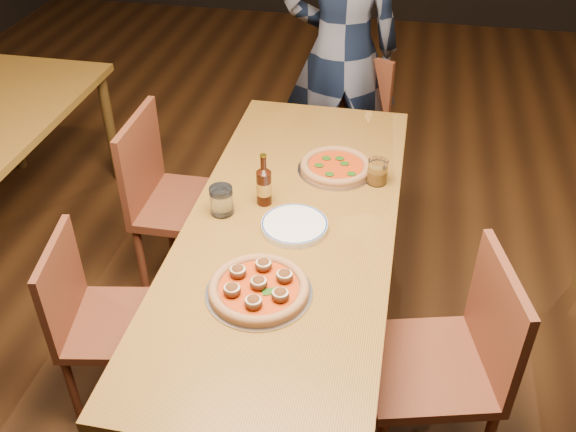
% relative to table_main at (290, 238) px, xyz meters
% --- Properties ---
extents(ground, '(9.00, 9.00, 0.00)m').
position_rel_table_main_xyz_m(ground, '(0.00, 0.00, -0.68)').
color(ground, black).
extents(table_main, '(0.80, 2.00, 0.75)m').
position_rel_table_main_xyz_m(table_main, '(0.00, 0.00, 0.00)').
color(table_main, brown).
rests_on(table_main, ground).
extents(chair_main_nw, '(0.45, 0.45, 0.83)m').
position_rel_table_main_xyz_m(chair_main_nw, '(-0.62, -0.33, -0.26)').
color(chair_main_nw, '#5B2A18').
rests_on(chair_main_nw, ground).
extents(chair_main_sw, '(0.45, 0.45, 0.96)m').
position_rel_table_main_xyz_m(chair_main_sw, '(-0.58, 0.41, -0.20)').
color(chair_main_sw, '#5B2A18').
rests_on(chair_main_sw, ground).
extents(chair_main_e, '(0.54, 0.54, 0.94)m').
position_rel_table_main_xyz_m(chair_main_e, '(0.57, -0.36, -0.21)').
color(chair_main_e, '#5B2A18').
rests_on(chair_main_e, ground).
extents(chair_end, '(0.54, 0.54, 0.89)m').
position_rel_table_main_xyz_m(chair_end, '(0.04, 1.29, -0.23)').
color(chair_end, '#5B2A18').
rests_on(chair_end, ground).
extents(pizza_meatball, '(0.36, 0.36, 0.07)m').
position_rel_table_main_xyz_m(pizza_meatball, '(-0.03, -0.40, 0.10)').
color(pizza_meatball, '#B7B7BF').
rests_on(pizza_meatball, table_main).
extents(pizza_margherita, '(0.33, 0.33, 0.04)m').
position_rel_table_main_xyz_m(pizza_margherita, '(0.12, 0.41, 0.09)').
color(pizza_margherita, '#B7B7BF').
rests_on(pizza_margherita, table_main).
extents(plate_stack, '(0.25, 0.25, 0.02)m').
position_rel_table_main_xyz_m(plate_stack, '(0.02, -0.03, 0.08)').
color(plate_stack, white).
rests_on(plate_stack, table_main).
extents(beer_bottle, '(0.06, 0.06, 0.22)m').
position_rel_table_main_xyz_m(beer_bottle, '(-0.13, 0.11, 0.15)').
color(beer_bottle, black).
rests_on(beer_bottle, table_main).
extents(water_glass, '(0.09, 0.09, 0.11)m').
position_rel_table_main_xyz_m(water_glass, '(-0.28, 0.02, 0.13)').
color(water_glass, white).
rests_on(water_glass, table_main).
extents(amber_glass, '(0.08, 0.08, 0.11)m').
position_rel_table_main_xyz_m(amber_glass, '(0.30, 0.35, 0.12)').
color(amber_glass, '#925610').
rests_on(amber_glass, table_main).
extents(diner, '(0.72, 0.56, 1.76)m').
position_rel_table_main_xyz_m(diner, '(0.01, 1.41, 0.20)').
color(diner, black).
rests_on(diner, ground).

